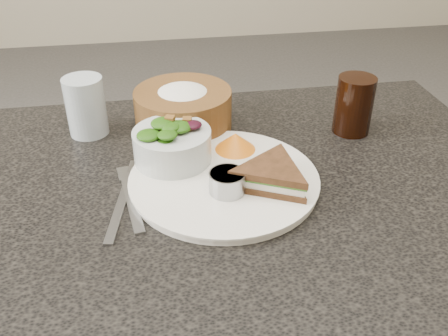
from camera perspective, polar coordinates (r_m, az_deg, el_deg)
name	(u,v)px	position (r m, az deg, el deg)	size (l,w,h in m)	color
dinner_plate	(224,180)	(0.80, 0.00, -1.42)	(0.30, 0.30, 0.01)	silver
sandwich	(272,176)	(0.77, 5.48, -0.88)	(0.14, 0.14, 0.04)	#502D19
salad_bowl	(172,140)	(0.83, -5.96, 3.17)	(0.13, 0.13, 0.08)	#B8C1BD
dressing_ramekin	(227,182)	(0.75, 0.39, -1.66)	(0.06, 0.06, 0.03)	#97999D
orange_wedge	(235,142)	(0.86, 1.30, 3.04)	(0.07, 0.07, 0.03)	orange
fork	(132,201)	(0.77, -10.52, -3.76)	(0.02, 0.16, 0.00)	#A1A3A8
knife	(123,198)	(0.78, -11.48, -3.44)	(0.01, 0.21, 0.00)	gray
bread_basket	(183,103)	(0.95, -4.72, 7.40)	(0.18, 0.18, 0.10)	brown
cola_glass	(354,102)	(0.96, 14.68, 7.30)	(0.07, 0.07, 0.12)	black
water_glass	(86,106)	(0.96, -15.51, 6.81)	(0.07, 0.07, 0.11)	#A4B1B8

